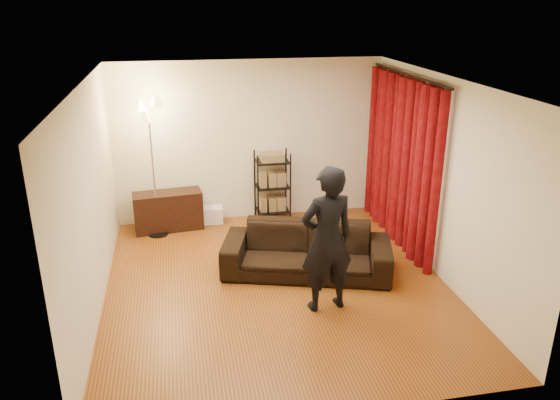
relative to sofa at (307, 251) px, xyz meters
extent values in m
plane|color=brown|center=(-0.47, -0.27, -0.34)|extent=(5.00, 5.00, 0.00)
plane|color=white|center=(-0.47, -0.27, 2.36)|extent=(5.00, 5.00, 0.00)
plane|color=beige|center=(-0.47, 2.23, 1.01)|extent=(5.00, 0.00, 5.00)
plane|color=beige|center=(-0.47, -2.77, 1.01)|extent=(5.00, 0.00, 5.00)
plane|color=beige|center=(-2.72, -0.27, 1.01)|extent=(0.00, 5.00, 5.00)
plane|color=beige|center=(1.78, -0.27, 1.01)|extent=(0.00, 5.00, 5.00)
cylinder|color=black|center=(1.68, 0.86, 2.24)|extent=(0.04, 2.65, 0.04)
imported|color=black|center=(0.00, 0.00, 0.00)|extent=(2.46, 1.52, 0.67)
imported|color=black|center=(0.02, -0.93, 0.58)|extent=(0.73, 0.54, 1.84)
cube|color=black|center=(-1.89, 1.92, -0.01)|extent=(1.14, 0.53, 0.64)
camera|label=1|loc=(-1.65, -6.63, 3.32)|focal=35.00mm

